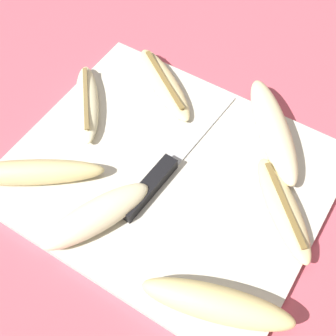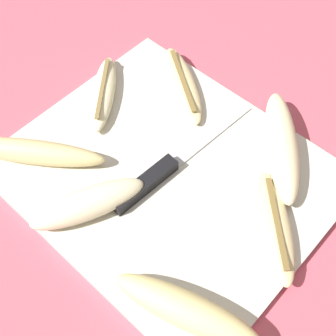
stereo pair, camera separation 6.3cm
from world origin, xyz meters
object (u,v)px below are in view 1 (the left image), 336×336
Objects in this scene: banana_golden_short at (217,304)px; banana_bright_far at (97,216)px; banana_pale_long at (87,103)px; banana_ripe_center at (164,83)px; knife at (161,174)px; banana_cream_curved at (273,130)px; banana_spotted_left at (28,173)px; banana_mellow_near at (283,208)px.

banana_golden_short reaches higher than banana_bright_far.
banana_pale_long reaches higher than banana_ripe_center.
banana_bright_far reaches higher than banana_ripe_center.
knife is 0.17m from banana_cream_curved.
banana_spotted_left is 1.18× the size of banana_bright_far.
banana_golden_short is at bearing -27.79° from banana_pale_long.
banana_golden_short is at bearing -5.54° from banana_bright_far.
banana_spotted_left is 1.33× the size of banana_mellow_near.
banana_spotted_left reaches higher than banana_ripe_center.
banana_cream_curved is 0.93× the size of banana_spotted_left.
banana_cream_curved reaches higher than banana_ripe_center.
banana_cream_curved is at bearing 20.42° from banana_pale_long.
banana_spotted_left is 1.04× the size of banana_golden_short.
banana_golden_short reaches higher than knife.
banana_mellow_near is (0.31, 0.13, -0.01)m from banana_spotted_left.
banana_pale_long is 0.75× the size of banana_spotted_left.
banana_bright_far is at bearing -48.48° from banana_pale_long.
banana_cream_curved is 0.18m from banana_ripe_center.
banana_spotted_left is at bearing -84.39° from banana_pale_long.
banana_pale_long is 0.32m from banana_mellow_near.
banana_cream_curved is 0.26m from banana_golden_short.
banana_pale_long is 0.89× the size of banana_bright_far.
banana_golden_short is at bearing -34.48° from knife.
banana_ripe_center is at bearing 157.10° from banana_mellow_near.
knife is 0.16m from banana_ripe_center.
banana_spotted_left is 0.11m from banana_bright_far.
banana_spotted_left reaches higher than knife.
banana_mellow_near is at bearing 16.74° from knife.
knife is 0.10m from banana_bright_far.
banana_pale_long is 0.88× the size of banana_ripe_center.
banana_pale_long is at bearing -159.58° from banana_cream_curved.
banana_pale_long is at bearing 131.52° from banana_bright_far.
banana_cream_curved is 0.12m from banana_mellow_near.
banana_pale_long is 0.99× the size of banana_mellow_near.
knife is at bearing -16.01° from banana_pale_long.
knife is 0.17m from banana_mellow_near.
banana_pale_long is at bearing 178.58° from banana_mellow_near.
banana_spotted_left is at bearing 178.44° from banana_bright_far.
banana_golden_short is (0.31, -0.16, 0.01)m from banana_pale_long.
banana_spotted_left is 1.17× the size of banana_ripe_center.
banana_spotted_left is 0.25m from banana_ripe_center.
banana_spotted_left is (-0.15, -0.10, 0.01)m from knife.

